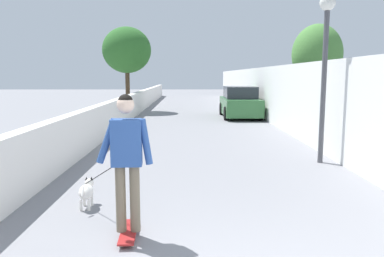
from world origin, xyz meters
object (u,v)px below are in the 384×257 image
Objects in this scene: skateboard at (129,232)px; person_skateboarder at (127,152)px; dog at (87,191)px; tree_left_mid at (127,50)px; car_near at (240,103)px; tree_right_near at (317,55)px; lamp_post at (325,48)px.

person_skateboarder is (-0.00, -0.00, 1.06)m from skateboard.
tree_left_mid is at bearing 6.72° from dog.
person_skateboarder is 14.50m from car_near.
tree_right_near is at bearing -28.68° from person_skateboarder.
car_near is (13.00, -4.19, 0.44)m from dog.
lamp_post is 2.20× the size of person_skateboarder.
tree_left_mid is 17.79m from skateboard.
person_skateboarder is 0.45× the size of car_near.
tree_left_mid is 7.39m from car_near.
car_near is at bearing 44.23° from tree_right_near.
skateboard is 0.20× the size of car_near.
tree_right_near is 1.08× the size of lamp_post.
lamp_post is 6.19m from dog.
tree_left_mid is at bearing 9.00° from skateboard.
skateboard is (-17.24, -2.73, -3.43)m from tree_left_mid.
tree_left_mid is 17.61m from person_skateboarder.
person_skateboarder is (-4.19, 3.96, -1.58)m from lamp_post.
lamp_post is at bearing -43.34° from skateboard.
tree_right_near is 1.06× the size of car_near.
person_skateboarder reaches higher than car_near.
tree_left_mid reaches higher than car_near.
lamp_post is 2.79× the size of dog.
person_skateboarder reaches higher than skateboard.
person_skateboarder reaches higher than dog.
lamp_post is at bearing -57.20° from dog.
skateboard is (-4.19, 3.96, -2.64)m from lamp_post.
tree_right_near is 3.00× the size of dog.
tree_right_near is at bearing -135.77° from car_near.
dog is (1.11, 0.83, 0.21)m from skateboard.
dog is (-10.13, 6.98, -2.67)m from tree_right_near.
tree_right_near reaches higher than lamp_post.
dog is (-3.08, 4.79, -2.43)m from lamp_post.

